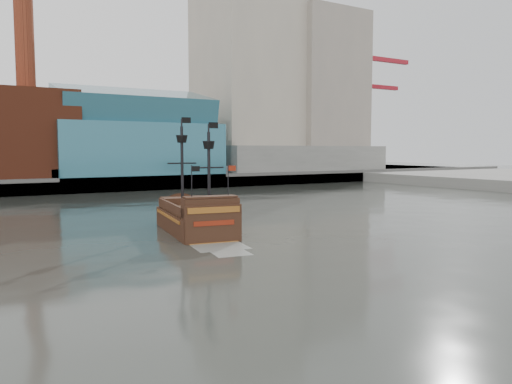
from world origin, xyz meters
TOP-DOWN VIEW (x-y plane):
  - ground at (0.00, 0.00)m, footprint 400.00×400.00m
  - promenade_far at (0.00, 92.00)m, footprint 220.00×60.00m
  - seawall at (0.00, 62.50)m, footprint 220.00×1.00m
  - skyline at (5.21, 84.56)m, footprint 149.00×45.00m
  - crane_a at (78.63, 82.00)m, footprint 22.50×4.00m
  - crane_b at (88.23, 92.00)m, footprint 19.10×4.00m
  - pirate_ship at (-1.35, 17.13)m, footprint 6.48×14.87m

SIDE VIEW (x-z plane):
  - ground at x=0.00m, z-range 0.00..0.00m
  - pirate_ship at x=-1.35m, z-range -4.40..6.35m
  - promenade_far at x=0.00m, z-range 0.00..2.00m
  - seawall at x=0.00m, z-range 0.00..2.60m
  - crane_b at x=88.23m, z-range 2.45..28.70m
  - crane_a at x=78.63m, z-range 2.99..35.24m
  - skyline at x=5.21m, z-range -6.45..55.55m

